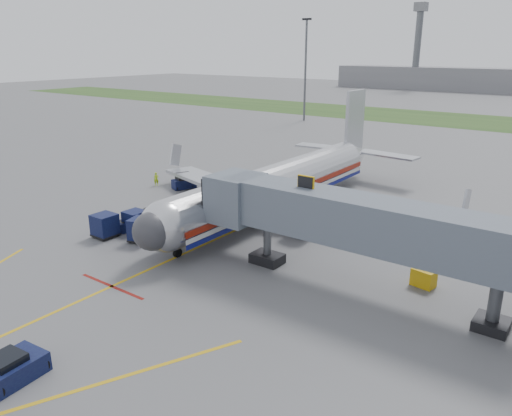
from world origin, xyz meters
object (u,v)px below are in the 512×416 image
Objects in this scene: airliner at (278,184)px; belt_loader at (135,224)px; baggage_tug at (184,182)px; pushback_tug at (8,370)px; ramp_worker at (156,179)px.

airliner is 8.51× the size of belt_loader.
baggage_tug is at bearing 177.13° from airliner.
belt_loader is (-7.10, -11.21, -2.15)m from airliner.
airliner is at bearing 98.06° from pushback_tug.
ramp_worker is (-8.99, 10.87, 0.26)m from belt_loader.
ramp_worker is (-16.08, -0.34, -1.89)m from airliner.
belt_loader reaches higher than baggage_tug.
airliner reaches higher than baggage_tug.
ramp_worker is at bearing 129.58° from belt_loader.
pushback_tug is (4.00, -28.24, -2.09)m from airliner.
belt_loader is at bearing -90.23° from ramp_worker.
baggage_tug is at bearing 115.60° from belt_loader.
pushback_tug is at bearing -56.91° from belt_loader.
airliner is at bearing -2.87° from baggage_tug.
belt_loader is 2.76× the size of ramp_worker.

